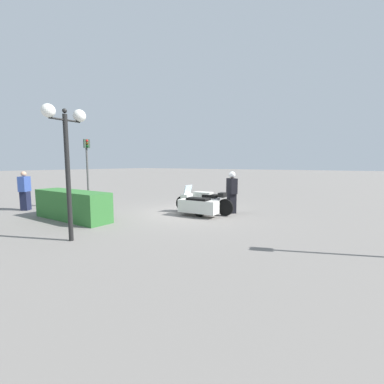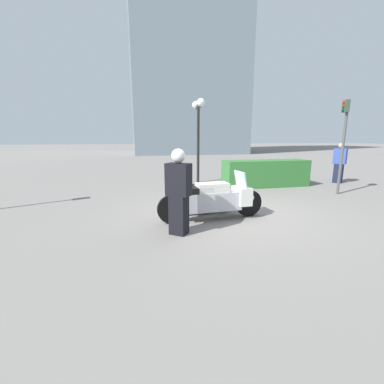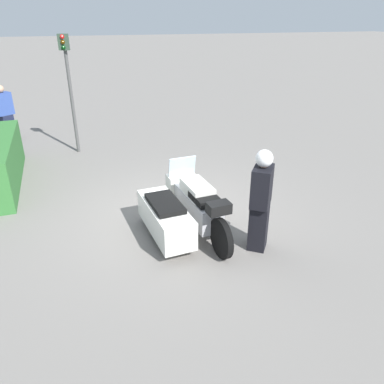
{
  "view_description": "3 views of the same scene",
  "coord_description": "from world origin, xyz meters",
  "px_view_note": "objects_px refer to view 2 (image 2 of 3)",
  "views": [
    {
      "loc": [
        -6.15,
        8.76,
        2.09
      ],
      "look_at": [
        -0.6,
        0.39,
        0.97
      ],
      "focal_mm": 24.0,
      "sensor_mm": 36.0,
      "label": 1
    },
    {
      "loc": [
        -2.52,
        -6.12,
        1.97
      ],
      "look_at": [
        -1.19,
        -0.48,
        0.74
      ],
      "focal_mm": 24.0,
      "sensor_mm": 36.0,
      "label": 2
    },
    {
      "loc": [
        -6.38,
        1.75,
        3.61
      ],
      "look_at": [
        -1.03,
        -0.13,
        0.94
      ],
      "focal_mm": 35.0,
      "sensor_mm": 36.0,
      "label": 3
    }
  ],
  "objects_px": {
    "police_motorcycle": "(209,197)",
    "officer_rider": "(179,190)",
    "hedge_bush_curbside": "(266,173)",
    "traffic_light_near": "(343,133)",
    "twin_lamp_post": "(198,120)",
    "pedestrian_bystander": "(339,163)"
  },
  "relations": [
    {
      "from": "hedge_bush_curbside",
      "to": "traffic_light_near",
      "type": "xyz_separation_m",
      "value": [
        1.76,
        -1.92,
        1.58
      ]
    },
    {
      "from": "twin_lamp_post",
      "to": "pedestrian_bystander",
      "type": "distance_m",
      "value": 6.5
    },
    {
      "from": "twin_lamp_post",
      "to": "traffic_light_near",
      "type": "distance_m",
      "value": 5.51
    },
    {
      "from": "police_motorcycle",
      "to": "twin_lamp_post",
      "type": "xyz_separation_m",
      "value": [
        1.0,
        4.92,
        2.26
      ]
    },
    {
      "from": "officer_rider",
      "to": "hedge_bush_curbside",
      "type": "distance_m",
      "value": 6.3
    },
    {
      "from": "officer_rider",
      "to": "twin_lamp_post",
      "type": "xyz_separation_m",
      "value": [
        1.97,
        6.02,
        1.8
      ]
    },
    {
      "from": "police_motorcycle",
      "to": "traffic_light_near",
      "type": "distance_m",
      "value": 5.67
    },
    {
      "from": "hedge_bush_curbside",
      "to": "twin_lamp_post",
      "type": "relative_size",
      "value": 1.0
    },
    {
      "from": "pedestrian_bystander",
      "to": "twin_lamp_post",
      "type": "bearing_deg",
      "value": 131.13
    },
    {
      "from": "officer_rider",
      "to": "twin_lamp_post",
      "type": "relative_size",
      "value": 0.5
    },
    {
      "from": "traffic_light_near",
      "to": "pedestrian_bystander",
      "type": "relative_size",
      "value": 1.84
    },
    {
      "from": "police_motorcycle",
      "to": "officer_rider",
      "type": "relative_size",
      "value": 1.52
    },
    {
      "from": "police_motorcycle",
      "to": "officer_rider",
      "type": "bearing_deg",
      "value": -134.72
    },
    {
      "from": "officer_rider",
      "to": "pedestrian_bystander",
      "type": "relative_size",
      "value": 1.01
    },
    {
      "from": "hedge_bush_curbside",
      "to": "twin_lamp_post",
      "type": "height_order",
      "value": "twin_lamp_post"
    },
    {
      "from": "pedestrian_bystander",
      "to": "officer_rider",
      "type": "bearing_deg",
      "value": 174.56
    },
    {
      "from": "officer_rider",
      "to": "twin_lamp_post",
      "type": "distance_m",
      "value": 6.59
    },
    {
      "from": "twin_lamp_post",
      "to": "hedge_bush_curbside",
      "type": "bearing_deg",
      "value": -32.39
    },
    {
      "from": "officer_rider",
      "to": "twin_lamp_post",
      "type": "height_order",
      "value": "twin_lamp_post"
    },
    {
      "from": "hedge_bush_curbside",
      "to": "traffic_light_near",
      "type": "distance_m",
      "value": 3.05
    },
    {
      "from": "police_motorcycle",
      "to": "officer_rider",
      "type": "height_order",
      "value": "officer_rider"
    },
    {
      "from": "police_motorcycle",
      "to": "pedestrian_bystander",
      "type": "relative_size",
      "value": 1.53
    }
  ]
}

